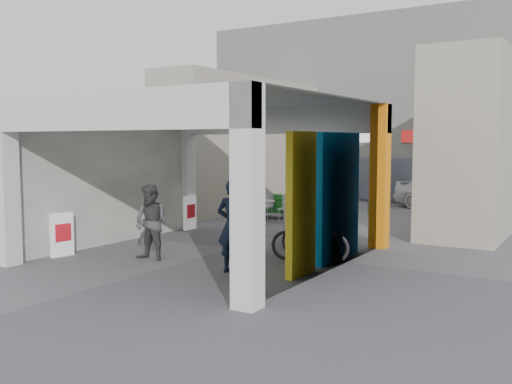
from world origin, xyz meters
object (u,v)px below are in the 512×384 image
Objects in this scene: cafe_set at (266,212)px; man_crates at (338,185)px; man_back_turned at (151,223)px; produce_stand at (273,208)px; bicycle_rear at (310,238)px; man_elderly at (338,209)px; man_with_dog at (234,226)px; white_van at (449,191)px; border_collie at (255,244)px; bicycle_front at (310,238)px.

man_crates is at bearing 79.09° from cafe_set.
man_back_turned is (0.92, -6.46, 0.53)m from cafe_set.
bicycle_rear is at bearing -31.06° from produce_stand.
produce_stand is at bearing 161.19° from man_elderly.
produce_stand is 0.65× the size of man_with_dog.
man_back_turned is 0.87× the size of man_crates.
cafe_set is at bearing 164.05° from white_van.
cafe_set is at bearing 24.69° from bicycle_rear.
border_collie is 1.45m from bicycle_rear.
man_with_dog reaches higher than bicycle_front.
border_collie is at bearing -170.86° from white_van.
man_elderly is at bearing 111.09° from man_crates.
man_elderly is (1.12, 2.12, 0.66)m from border_collie.
produce_stand is 3.26m from man_crates.
bicycle_rear is at bearing -163.57° from white_van.
bicycle_front is at bearing 15.60° from border_collie.
man_elderly reaches higher than bicycle_rear.
white_van is at bearing -111.89° from man_with_dog.
cafe_set is at bearing 95.74° from man_back_turned.
bicycle_rear is (4.24, -5.78, 0.20)m from produce_stand.
white_van is at bearing 79.69° from border_collie.
bicycle_front is 0.40× the size of white_van.
border_collie is 8.94m from man_crates.
produce_stand is 7.54m from man_back_turned.
man_crates reaches higher than man_with_dog.
man_back_turned is at bearing -102.01° from man_elderly.
bicycle_rear is at bearing -58.57° from man_elderly.
white_van is at bearing 10.52° from bicycle_front.
cafe_set is 0.79× the size of man_elderly.
man_elderly is 2.24m from bicycle_rear.
man_crates is (-2.34, 10.48, 0.02)m from man_with_dog.
man_with_dog is (3.38, -7.45, 0.62)m from produce_stand.
bicycle_front is 0.49m from bicycle_rear.
man_back_turned is (-1.62, -1.72, 0.58)m from border_collie.
cafe_set is at bearing 76.57° from man_crates.
produce_stand is 8.21m from man_with_dog.
cafe_set is at bearing 116.89° from border_collie.
man_with_dog is at bearing -74.59° from man_elderly.
produce_stand is 6.69m from bicycle_front.
bicycle_rear is at bearing -141.01° from bicycle_front.
border_collie is 0.37× the size of bicycle_front.
bicycle_front is at bearing -164.75° from white_van.
bicycle_rear is 11.17m from white_van.
man_with_dog is 12.90m from white_van.
man_crates reaches higher than man_elderly.
border_collie is at bearing -41.09° from produce_stand.
man_elderly is 0.43× the size of white_van.
produce_stand is at bearing 21.46° from bicycle_rear.
produce_stand is at bearing 157.81° from white_van.
man_with_dog reaches higher than man_back_turned.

